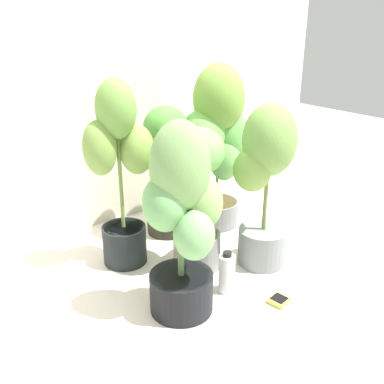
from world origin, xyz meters
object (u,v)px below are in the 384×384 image
(potted_plant_front_left, at_px, (183,220))
(potted_plant_back_right, at_px, (218,135))
(potted_plant_center, at_px, (195,191))
(potted_plant_back_center, at_px, (165,164))
(nutrient_bottle, at_px, (227,273))
(hygrometer_box, at_px, (279,301))
(potted_plant_front_right, at_px, (265,177))
(potted_plant_back_left, at_px, (120,170))

(potted_plant_front_left, relative_size, potted_plant_back_right, 0.87)
(potted_plant_center, bearing_deg, potted_plant_back_center, 75.90)
(nutrient_bottle, bearing_deg, potted_plant_front_left, 177.44)
(potted_plant_back_center, relative_size, potted_plant_front_left, 0.89)
(hygrometer_box, bearing_deg, potted_plant_back_right, -30.14)
(potted_plant_back_center, bearing_deg, potted_plant_front_right, -72.16)
(potted_plant_center, bearing_deg, potted_plant_back_left, 134.34)
(potted_plant_front_left, distance_m, nutrient_bottle, 0.42)
(potted_plant_back_center, bearing_deg, potted_plant_front_left, -118.42)
(potted_plant_back_left, height_order, potted_plant_back_center, potted_plant_back_left)
(potted_plant_front_left, height_order, hygrometer_box, potted_plant_front_left)
(potted_plant_front_right, bearing_deg, potted_plant_back_right, 76.82)
(potted_plant_back_center, xyz_separation_m, potted_plant_front_left, (-0.36, -0.67, 0.01))
(potted_plant_back_left, height_order, potted_plant_back_right, potted_plant_back_right)
(potted_plant_front_right, xyz_separation_m, potted_plant_front_left, (-0.55, -0.08, -0.04))
(potted_plant_back_left, xyz_separation_m, hygrometer_box, (0.37, -0.74, -0.49))
(potted_plant_back_center, distance_m, potted_plant_back_right, 0.35)
(potted_plant_back_right, relative_size, hygrometer_box, 10.54)
(potted_plant_center, xyz_separation_m, nutrient_bottle, (-0.02, -0.26, -0.32))
(potted_plant_front_left, height_order, nutrient_bottle, potted_plant_front_left)
(potted_plant_center, bearing_deg, hygrometer_box, -76.87)
(potted_plant_front_right, bearing_deg, potted_plant_front_left, -171.95)
(potted_plant_front_left, xyz_separation_m, hygrometer_box, (0.37, -0.23, -0.43))
(potted_plant_front_right, xyz_separation_m, nutrient_bottle, (-0.31, -0.09, -0.38))
(hygrometer_box, height_order, nutrient_bottle, nutrient_bottle)
(potted_plant_back_left, bearing_deg, potted_plant_back_right, 4.20)
(potted_plant_center, distance_m, hygrometer_box, 0.64)
(potted_plant_front_left, distance_m, hygrometer_box, 0.61)
(potted_plant_front_right, xyz_separation_m, hygrometer_box, (-0.18, -0.30, -0.47))
(potted_plant_back_center, bearing_deg, potted_plant_center, -104.10)
(hygrometer_box, bearing_deg, potted_plant_back_center, -9.14)
(potted_plant_back_center, distance_m, hygrometer_box, 0.98)
(potted_plant_back_center, xyz_separation_m, potted_plant_back_right, (0.30, -0.10, 0.14))
(potted_plant_back_right, bearing_deg, hygrometer_box, -110.44)
(potted_plant_front_left, xyz_separation_m, nutrient_bottle, (0.24, -0.01, -0.34))
(potted_plant_center, xyz_separation_m, hygrometer_box, (0.11, -0.48, -0.41))
(potted_plant_back_left, bearing_deg, potted_plant_front_right, -38.65)
(potted_plant_front_left, xyz_separation_m, potted_plant_back_right, (0.66, 0.57, 0.13))
(potted_plant_back_center, bearing_deg, hygrometer_box, -89.45)
(potted_plant_back_center, distance_m, potted_plant_front_left, 0.76)
(potted_plant_back_left, bearing_deg, nutrient_bottle, -65.55)
(potted_plant_back_left, height_order, nutrient_bottle, potted_plant_back_left)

